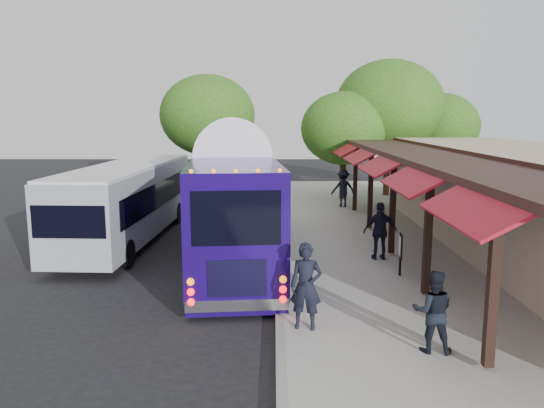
% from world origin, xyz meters
% --- Properties ---
extents(ground, '(90.00, 90.00, 0.00)m').
position_xyz_m(ground, '(0.00, 0.00, 0.00)').
color(ground, black).
rests_on(ground, ground).
extents(sidewalk, '(10.00, 40.00, 0.15)m').
position_xyz_m(sidewalk, '(5.00, 4.00, 0.07)').
color(sidewalk, '#9E9B93').
rests_on(sidewalk, ground).
extents(curb, '(0.20, 40.00, 0.16)m').
position_xyz_m(curb, '(0.05, 4.00, 0.07)').
color(curb, gray).
rests_on(curb, ground).
extents(station_shelter, '(8.15, 20.00, 3.60)m').
position_xyz_m(station_shelter, '(8.38, 4.00, 1.85)').
color(station_shelter, tan).
rests_on(station_shelter, ground).
extents(coach_bus, '(3.48, 11.71, 3.69)m').
position_xyz_m(coach_bus, '(-1.45, 4.29, 1.98)').
color(coach_bus, '#1C0860').
rests_on(coach_bus, ground).
extents(city_bus, '(2.80, 10.84, 2.89)m').
position_xyz_m(city_bus, '(-5.57, 6.80, 1.60)').
color(city_bus, '#94979C').
rests_on(city_bus, ground).
extents(ped_a, '(0.76, 0.57, 1.88)m').
position_xyz_m(ped_a, '(0.60, -2.10, 1.09)').
color(ped_a, black).
rests_on(ped_a, sidewalk).
extents(ped_b, '(0.88, 0.74, 1.63)m').
position_xyz_m(ped_b, '(2.99, -3.23, 0.96)').
color(ped_b, black).
rests_on(ped_b, sidewalk).
extents(ped_c, '(1.11, 0.52, 1.85)m').
position_xyz_m(ped_c, '(3.30, 3.47, 1.07)').
color(ped_c, black).
rests_on(ped_c, sidewalk).
extents(ped_d, '(1.29, 0.84, 1.89)m').
position_xyz_m(ped_d, '(3.40, 13.42, 1.09)').
color(ped_d, black).
rests_on(ped_d, sidewalk).
extents(sign_board, '(0.13, 0.55, 1.21)m').
position_xyz_m(sign_board, '(3.54, 1.74, 0.97)').
color(sign_board, black).
rests_on(sign_board, sidewalk).
extents(tree_left, '(4.69, 4.69, 6.01)m').
position_xyz_m(tree_left, '(3.73, 16.16, 4.00)').
color(tree_left, '#382314').
rests_on(tree_left, ground).
extents(tree_mid, '(6.11, 6.11, 7.83)m').
position_xyz_m(tree_mid, '(6.42, 17.46, 5.22)').
color(tree_mid, '#382314').
rests_on(tree_mid, ground).
extents(tree_right, '(4.73, 4.73, 6.06)m').
position_xyz_m(tree_right, '(10.00, 19.53, 4.04)').
color(tree_right, '#382314').
rests_on(tree_right, ground).
extents(tree_far, '(5.53, 5.53, 7.08)m').
position_xyz_m(tree_far, '(-3.96, 18.32, 4.72)').
color(tree_far, '#382314').
rests_on(tree_far, ground).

